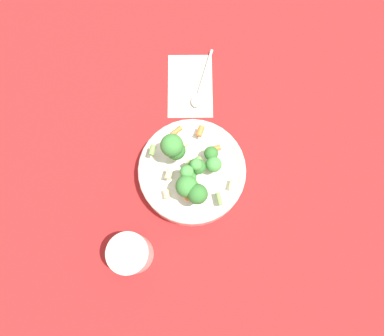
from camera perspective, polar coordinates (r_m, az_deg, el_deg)
ground_plane at (r=0.86m, az=0.00°, el=-1.01°), size 3.00×3.00×0.00m
bowl at (r=0.83m, az=0.00°, el=-0.59°), size 0.24×0.24×0.05m
pasta_salad at (r=0.76m, az=-0.53°, el=0.17°), size 0.18×0.19×0.09m
cup at (r=0.79m, az=-9.32°, el=-12.76°), size 0.08×0.08×0.10m
napkin at (r=0.93m, az=-0.29°, el=12.45°), size 0.19×0.14×0.01m
spoon at (r=0.92m, az=1.24°, el=11.96°), size 0.16×0.03×0.01m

